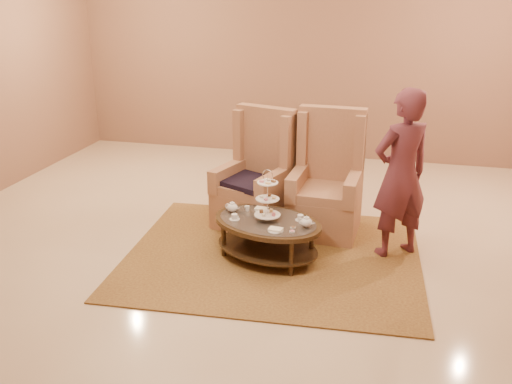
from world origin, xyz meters
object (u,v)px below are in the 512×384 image
(tea_table, at_px, (267,227))
(armchair_right, at_px, (327,191))
(armchair_left, at_px, (257,186))
(person, at_px, (401,175))

(tea_table, height_order, armchair_right, armchair_right)
(armchair_left, height_order, person, person)
(armchair_right, relative_size, person, 0.79)
(armchair_right, bearing_deg, armchair_left, -176.43)
(tea_table, relative_size, person, 0.77)
(tea_table, distance_m, armchair_left, 0.97)
(armchair_right, bearing_deg, tea_table, -115.61)
(armchair_left, relative_size, person, 0.78)
(armchair_left, bearing_deg, armchair_right, 17.96)
(tea_table, distance_m, armchair_right, 1.05)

